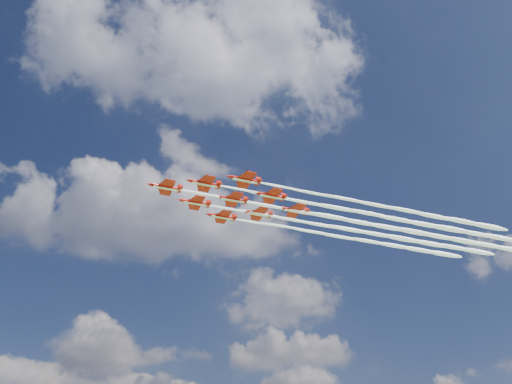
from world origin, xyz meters
TOP-DOWN VIEW (x-y plane):
  - jet_lead at (19.49, 6.25)m, footprint 96.80×29.93m
  - jet_row2_port at (31.78, 3.03)m, footprint 96.80×29.93m
  - jet_row2_starb at (28.55, 15.16)m, footprint 96.80×29.93m
  - jet_row3_port at (44.06, -0.20)m, footprint 96.80×29.93m
  - jet_row3_centre at (40.84, 11.93)m, footprint 96.80×29.93m
  - jet_row3_starb at (37.61, 24.06)m, footprint 96.80×29.93m
  - jet_row4_port at (53.13, 8.71)m, footprint 96.80×29.93m
  - jet_row4_starb at (49.90, 20.84)m, footprint 96.80×29.93m
  - jet_tail at (62.19, 17.61)m, footprint 96.80×29.93m

SIDE VIEW (x-z plane):
  - jet_lead at x=19.49m, z-range 86.22..89.07m
  - jet_row2_port at x=31.78m, z-range 86.22..89.07m
  - jet_row2_starb at x=28.55m, z-range 86.22..89.07m
  - jet_row3_port at x=44.06m, z-range 86.22..89.07m
  - jet_row3_centre at x=40.84m, z-range 86.22..89.07m
  - jet_row3_starb at x=37.61m, z-range 86.22..89.07m
  - jet_row4_port at x=53.13m, z-range 86.22..89.07m
  - jet_row4_starb at x=49.90m, z-range 86.22..89.07m
  - jet_tail at x=62.19m, z-range 86.22..89.07m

